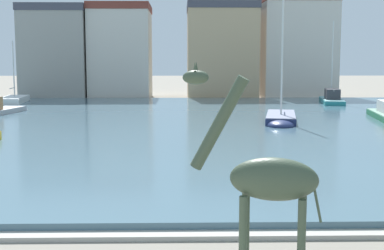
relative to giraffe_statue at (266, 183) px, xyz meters
The scene contains 10 objects.
harbor_water 25.75m from the giraffe_statue, 95.15° to the left, with size 81.47×43.88×0.30m, color #476675.
quay_edge_coping 4.59m from the giraffe_statue, 124.26° to the left, with size 81.47×0.50×0.12m, color #ADA89E.
giraffe_statue is the anchor object (origin of this frame).
sailboat_teal 42.54m from the giraffe_statue, 72.31° to the left, with size 3.13×8.17×7.97m.
sailboat_white 45.23m from the giraffe_statue, 112.71° to the left, with size 2.68×7.21×6.12m.
sailboat_navy 25.31m from the giraffe_statue, 78.44° to the left, with size 3.10×7.31×8.67m.
townhouse_narrow_midrow 53.11m from the giraffe_statue, 106.90° to the left, with size 7.31×6.88×10.39m.
townhouse_tall_gabled 52.35m from the giraffe_statue, 99.13° to the left, with size 6.84×7.54×10.61m.
townhouse_wide_warehouse 51.92m from the giraffe_statue, 86.37° to the left, with size 7.97×7.47×10.76m.
townhouse_corner_house 54.01m from the giraffe_statue, 76.95° to the left, with size 8.43×6.98×11.71m.
Camera 1 is at (0.86, -5.76, 4.19)m, focal length 48.46 mm.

